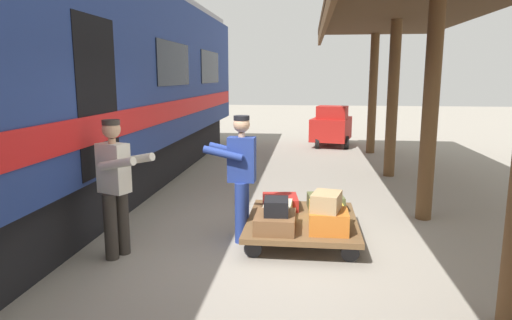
{
  "coord_description": "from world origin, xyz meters",
  "views": [
    {
      "loc": [
        -0.37,
        5.56,
        2.21
      ],
      "look_at": [
        0.28,
        -0.14,
        1.15
      ],
      "focal_mm": 31.91,
      "sensor_mm": 36.0,
      "label": 1
    }
  ],
  "objects_px": {
    "suitcase_olive_duffel": "(326,202)",
    "suitcase_black_hardshell": "(276,207)",
    "luggage_cart": "(302,222)",
    "suitcase_tan_vintage": "(326,201)",
    "suitcase_brown_leather": "(275,222)",
    "baggage_tug": "(331,127)",
    "suitcase_red_plastic": "(280,202)",
    "suitcase_yellow_case": "(327,212)",
    "suitcase_orange_carryall": "(328,221)",
    "porter_in_overalls": "(240,174)",
    "porter_by_door": "(116,184)",
    "suitcase_cream_canvas": "(278,210)"
  },
  "relations": [
    {
      "from": "suitcase_olive_duffel",
      "to": "suitcase_black_hardshell",
      "type": "relative_size",
      "value": 1.33
    },
    {
      "from": "luggage_cart",
      "to": "suitcase_tan_vintage",
      "type": "bearing_deg",
      "value": 122.71
    },
    {
      "from": "suitcase_brown_leather",
      "to": "suitcase_tan_vintage",
      "type": "xyz_separation_m",
      "value": [
        -0.63,
        -0.02,
        0.28
      ]
    },
    {
      "from": "suitcase_tan_vintage",
      "to": "baggage_tug",
      "type": "xyz_separation_m",
      "value": [
        -0.5,
        -9.1,
        -0.05
      ]
    },
    {
      "from": "suitcase_tan_vintage",
      "to": "suitcase_red_plastic",
      "type": "bearing_deg",
      "value": -56.55
    },
    {
      "from": "luggage_cart",
      "to": "suitcase_tan_vintage",
      "type": "relative_size",
      "value": 4.05
    },
    {
      "from": "suitcase_olive_duffel",
      "to": "suitcase_brown_leather",
      "type": "height_order",
      "value": "suitcase_olive_duffel"
    },
    {
      "from": "suitcase_olive_duffel",
      "to": "suitcase_yellow_case",
      "type": "xyz_separation_m",
      "value": [
        0.0,
        0.49,
        0.0
      ]
    },
    {
      "from": "luggage_cart",
      "to": "suitcase_black_hardshell",
      "type": "xyz_separation_m",
      "value": [
        0.33,
        0.49,
        0.34
      ]
    },
    {
      "from": "suitcase_orange_carryall",
      "to": "porter_in_overalls",
      "type": "relative_size",
      "value": 0.28
    },
    {
      "from": "suitcase_red_plastic",
      "to": "baggage_tug",
      "type": "height_order",
      "value": "baggage_tug"
    },
    {
      "from": "porter_in_overalls",
      "to": "porter_by_door",
      "type": "height_order",
      "value": "same"
    },
    {
      "from": "suitcase_cream_canvas",
      "to": "suitcase_olive_duffel",
      "type": "height_order",
      "value": "suitcase_cream_canvas"
    },
    {
      "from": "luggage_cart",
      "to": "suitcase_brown_leather",
      "type": "xyz_separation_m",
      "value": [
        0.33,
        0.49,
        0.14
      ]
    },
    {
      "from": "suitcase_olive_duffel",
      "to": "baggage_tug",
      "type": "height_order",
      "value": "baggage_tug"
    },
    {
      "from": "suitcase_olive_duffel",
      "to": "suitcase_black_hardshell",
      "type": "height_order",
      "value": "suitcase_black_hardshell"
    },
    {
      "from": "suitcase_cream_canvas",
      "to": "suitcase_tan_vintage",
      "type": "bearing_deg",
      "value": 143.48
    },
    {
      "from": "suitcase_red_plastic",
      "to": "porter_by_door",
      "type": "relative_size",
      "value": 0.31
    },
    {
      "from": "suitcase_orange_carryall",
      "to": "porter_by_door",
      "type": "relative_size",
      "value": 0.28
    },
    {
      "from": "suitcase_black_hardshell",
      "to": "porter_in_overalls",
      "type": "xyz_separation_m",
      "value": [
        0.51,
        -0.37,
        0.33
      ]
    },
    {
      "from": "luggage_cart",
      "to": "suitcase_cream_canvas",
      "type": "height_order",
      "value": "suitcase_cream_canvas"
    },
    {
      "from": "suitcase_orange_carryall",
      "to": "suitcase_brown_leather",
      "type": "height_order",
      "value": "suitcase_orange_carryall"
    },
    {
      "from": "suitcase_orange_carryall",
      "to": "suitcase_tan_vintage",
      "type": "distance_m",
      "value": 0.25
    },
    {
      "from": "suitcase_cream_canvas",
      "to": "porter_by_door",
      "type": "relative_size",
      "value": 0.29
    },
    {
      "from": "suitcase_brown_leather",
      "to": "porter_in_overalls",
      "type": "relative_size",
      "value": 0.37
    },
    {
      "from": "suitcase_yellow_case",
      "to": "porter_by_door",
      "type": "xyz_separation_m",
      "value": [
        2.58,
        0.88,
        0.53
      ]
    },
    {
      "from": "suitcase_black_hardshell",
      "to": "luggage_cart",
      "type": "bearing_deg",
      "value": -123.61
    },
    {
      "from": "suitcase_olive_duffel",
      "to": "suitcase_brown_leather",
      "type": "bearing_deg",
      "value": 55.86
    },
    {
      "from": "suitcase_orange_carryall",
      "to": "suitcase_tan_vintage",
      "type": "relative_size",
      "value": 1.09
    },
    {
      "from": "suitcase_red_plastic",
      "to": "suitcase_brown_leather",
      "type": "relative_size",
      "value": 0.83
    },
    {
      "from": "suitcase_black_hardshell",
      "to": "porter_in_overalls",
      "type": "relative_size",
      "value": 0.22
    },
    {
      "from": "suitcase_red_plastic",
      "to": "luggage_cart",
      "type": "bearing_deg",
      "value": 124.14
    },
    {
      "from": "suitcase_olive_duffel",
      "to": "porter_in_overalls",
      "type": "bearing_deg",
      "value": 27.61
    },
    {
      "from": "luggage_cart",
      "to": "suitcase_black_hardshell",
      "type": "height_order",
      "value": "suitcase_black_hardshell"
    },
    {
      "from": "suitcase_black_hardshell",
      "to": "baggage_tug",
      "type": "bearing_deg",
      "value": -97.04
    },
    {
      "from": "suitcase_black_hardshell",
      "to": "porter_by_door",
      "type": "height_order",
      "value": "porter_by_door"
    },
    {
      "from": "luggage_cart",
      "to": "porter_in_overalls",
      "type": "height_order",
      "value": "porter_in_overalls"
    },
    {
      "from": "suitcase_red_plastic",
      "to": "baggage_tug",
      "type": "relative_size",
      "value": 0.28
    },
    {
      "from": "suitcase_cream_canvas",
      "to": "suitcase_orange_carryall",
      "type": "xyz_separation_m",
      "value": [
        -0.67,
        0.49,
        0.03
      ]
    },
    {
      "from": "suitcase_olive_duffel",
      "to": "suitcase_yellow_case",
      "type": "bearing_deg",
      "value": 90.0
    },
    {
      "from": "suitcase_olive_duffel",
      "to": "suitcase_brown_leather",
      "type": "distance_m",
      "value": 1.19
    },
    {
      "from": "suitcase_red_plastic",
      "to": "suitcase_olive_duffel",
      "type": "distance_m",
      "value": 0.67
    },
    {
      "from": "suitcase_cream_canvas",
      "to": "porter_in_overalls",
      "type": "xyz_separation_m",
      "value": [
        0.5,
        0.12,
        0.53
      ]
    },
    {
      "from": "luggage_cart",
      "to": "suitcase_orange_carryall",
      "type": "xyz_separation_m",
      "value": [
        -0.33,
        0.49,
        0.18
      ]
    },
    {
      "from": "suitcase_orange_carryall",
      "to": "luggage_cart",
      "type": "bearing_deg",
      "value": -55.86
    },
    {
      "from": "suitcase_brown_leather",
      "to": "porter_in_overalls",
      "type": "xyz_separation_m",
      "value": [
        0.5,
        -0.37,
        0.53
      ]
    },
    {
      "from": "suitcase_brown_leather",
      "to": "porter_in_overalls",
      "type": "height_order",
      "value": "porter_in_overalls"
    },
    {
      "from": "suitcase_yellow_case",
      "to": "suitcase_brown_leather",
      "type": "bearing_deg",
      "value": 36.41
    },
    {
      "from": "suitcase_orange_carryall",
      "to": "baggage_tug",
      "type": "height_order",
      "value": "baggage_tug"
    },
    {
      "from": "suitcase_cream_canvas",
      "to": "suitcase_tan_vintage",
      "type": "height_order",
      "value": "suitcase_tan_vintage"
    }
  ]
}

